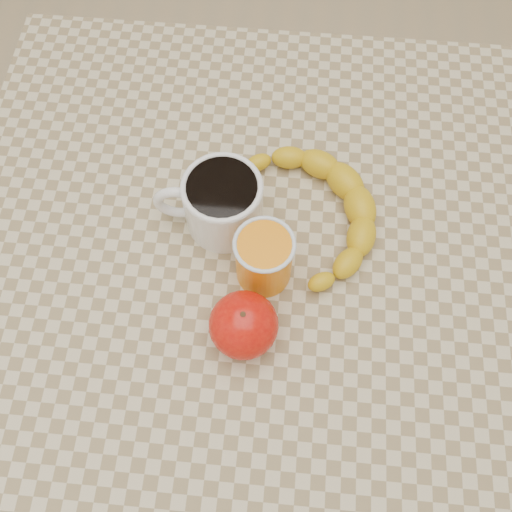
# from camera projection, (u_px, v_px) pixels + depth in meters

# --- Properties ---
(ground) EXTENTS (3.00, 3.00, 0.00)m
(ground) POSITION_uv_depth(u_px,v_px,m) (256.00, 387.00, 1.40)
(ground) COLOR tan
(ground) RESTS_ON ground
(table) EXTENTS (0.80, 0.80, 0.75)m
(table) POSITION_uv_depth(u_px,v_px,m) (256.00, 288.00, 0.80)
(table) COLOR tan
(table) RESTS_ON ground
(coffee_mug) EXTENTS (0.14, 0.10, 0.08)m
(coffee_mug) POSITION_uv_depth(u_px,v_px,m) (221.00, 202.00, 0.71)
(coffee_mug) COLOR white
(coffee_mug) RESTS_ON table
(orange_juice_glass) EXTENTS (0.07, 0.07, 0.08)m
(orange_juice_glass) POSITION_uv_depth(u_px,v_px,m) (264.00, 258.00, 0.68)
(orange_juice_glass) COLOR orange
(orange_juice_glass) RESTS_ON table
(apple) EXTENTS (0.10, 0.10, 0.07)m
(apple) POSITION_uv_depth(u_px,v_px,m) (244.00, 325.00, 0.65)
(apple) COLOR #AB0805
(apple) RESTS_ON table
(banana) EXTENTS (0.33, 0.36, 0.04)m
(banana) POSITION_uv_depth(u_px,v_px,m) (318.00, 211.00, 0.73)
(banana) COLOR gold
(banana) RESTS_ON table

